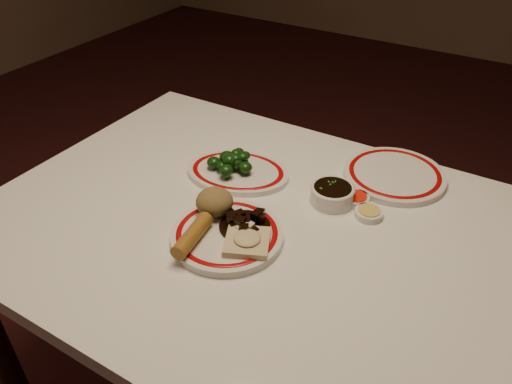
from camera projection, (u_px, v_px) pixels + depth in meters
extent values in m
cube|color=white|center=(252.00, 227.00, 1.14)|extent=(1.20, 0.90, 0.04)
cylinder|color=black|center=(0.00, 350.00, 1.31)|extent=(0.06, 0.06, 0.71)
cylinder|color=black|center=(183.00, 199.00, 1.85)|extent=(0.06, 0.06, 0.71)
cylinder|color=black|center=(489.00, 317.00, 1.40)|extent=(0.06, 0.06, 0.71)
cylinder|color=silver|center=(227.00, 236.00, 1.07)|extent=(0.26, 0.26, 0.02)
torus|color=#9B0809|center=(227.00, 232.00, 1.06)|extent=(0.23, 0.23, 0.00)
ellipsoid|color=olive|center=(215.00, 202.00, 1.10)|extent=(0.08, 0.08, 0.06)
cylinder|color=#9B6926|center=(193.00, 235.00, 1.03)|extent=(0.05, 0.13, 0.03)
cube|color=beige|center=(247.00, 242.00, 1.02)|extent=(0.12, 0.12, 0.01)
ellipsoid|color=beige|center=(247.00, 238.00, 1.02)|extent=(0.06, 0.06, 0.02)
cylinder|color=black|center=(245.00, 226.00, 1.07)|extent=(0.11, 0.11, 0.00)
cube|color=black|center=(243.00, 223.00, 1.07)|extent=(0.03, 0.03, 0.02)
cube|color=black|center=(240.00, 215.00, 1.08)|extent=(0.03, 0.03, 0.02)
cube|color=black|center=(245.00, 223.00, 1.07)|extent=(0.03, 0.03, 0.02)
cube|color=black|center=(233.00, 226.00, 1.06)|extent=(0.02, 0.02, 0.02)
cube|color=black|center=(260.00, 214.00, 1.09)|extent=(0.02, 0.02, 0.02)
cube|color=black|center=(260.00, 217.00, 1.08)|extent=(0.02, 0.02, 0.02)
cube|color=black|center=(231.00, 218.00, 1.07)|extent=(0.03, 0.03, 0.02)
cube|color=black|center=(240.00, 222.00, 1.06)|extent=(0.02, 0.02, 0.02)
cube|color=black|center=(244.00, 229.00, 1.04)|extent=(0.02, 0.02, 0.02)
cube|color=black|center=(230.00, 213.00, 1.09)|extent=(0.02, 0.02, 0.02)
cube|color=black|center=(255.00, 231.00, 1.05)|extent=(0.02, 0.02, 0.02)
cube|color=black|center=(256.00, 216.00, 1.07)|extent=(0.02, 0.02, 0.02)
cube|color=beige|center=(241.00, 229.00, 1.05)|extent=(0.02, 0.02, 0.01)
cube|color=beige|center=(249.00, 226.00, 1.05)|extent=(0.02, 0.02, 0.01)
torus|color=#9B0809|center=(238.00, 170.00, 1.26)|extent=(0.28, 0.28, 0.00)
cylinder|color=#23471C|center=(241.00, 165.00, 1.27)|extent=(0.01, 0.01, 0.02)
ellipsoid|color=#10370D|center=(241.00, 160.00, 1.26)|extent=(0.03, 0.03, 0.02)
cylinder|color=#23471C|center=(243.00, 168.00, 1.26)|extent=(0.01, 0.01, 0.01)
ellipsoid|color=#10370D|center=(242.00, 163.00, 1.25)|extent=(0.03, 0.03, 0.03)
cylinder|color=#23471C|center=(227.00, 163.00, 1.28)|extent=(0.01, 0.01, 0.01)
ellipsoid|color=#10370D|center=(227.00, 157.00, 1.28)|extent=(0.04, 0.04, 0.03)
cylinder|color=#23471C|center=(235.00, 166.00, 1.27)|extent=(0.01, 0.01, 0.01)
ellipsoid|color=#10370D|center=(235.00, 162.00, 1.26)|extent=(0.03, 0.03, 0.02)
cylinder|color=#23471C|center=(245.00, 173.00, 1.25)|extent=(0.01, 0.01, 0.01)
ellipsoid|color=#10370D|center=(245.00, 167.00, 1.24)|extent=(0.03, 0.03, 0.03)
cylinder|color=#23471C|center=(236.00, 168.00, 1.27)|extent=(0.01, 0.01, 0.01)
ellipsoid|color=#10370D|center=(236.00, 163.00, 1.26)|extent=(0.04, 0.04, 0.03)
cylinder|color=#23471C|center=(226.00, 176.00, 1.23)|extent=(0.01, 0.01, 0.01)
ellipsoid|color=#10370D|center=(226.00, 170.00, 1.22)|extent=(0.04, 0.04, 0.03)
cylinder|color=#23471C|center=(237.00, 168.00, 1.26)|extent=(0.01, 0.01, 0.01)
ellipsoid|color=#10370D|center=(237.00, 162.00, 1.25)|extent=(0.04, 0.04, 0.03)
cylinder|color=#23471C|center=(214.00, 167.00, 1.27)|extent=(0.01, 0.01, 0.01)
ellipsoid|color=#10370D|center=(214.00, 162.00, 1.26)|extent=(0.04, 0.04, 0.03)
cylinder|color=#23471C|center=(239.00, 157.00, 1.30)|extent=(0.01, 0.01, 0.01)
ellipsoid|color=#10370D|center=(239.00, 152.00, 1.30)|extent=(0.03, 0.03, 0.02)
cylinder|color=#23471C|center=(237.00, 165.00, 1.27)|extent=(0.01, 0.01, 0.01)
ellipsoid|color=#10370D|center=(237.00, 160.00, 1.26)|extent=(0.04, 0.04, 0.03)
cylinder|color=#23471C|center=(222.00, 170.00, 1.25)|extent=(0.01, 0.01, 0.01)
ellipsoid|color=#10370D|center=(222.00, 166.00, 1.24)|extent=(0.03, 0.03, 0.02)
cylinder|color=#23471C|center=(239.00, 167.00, 1.26)|extent=(0.01, 0.01, 0.01)
ellipsoid|color=#10370D|center=(239.00, 162.00, 1.25)|extent=(0.03, 0.03, 0.03)
ellipsoid|color=#10370D|center=(236.00, 158.00, 1.24)|extent=(0.03, 0.03, 0.02)
ellipsoid|color=#10370D|center=(237.00, 159.00, 1.24)|extent=(0.03, 0.03, 0.02)
ellipsoid|color=#10370D|center=(236.00, 154.00, 1.27)|extent=(0.03, 0.03, 0.02)
ellipsoid|color=#10370D|center=(245.00, 155.00, 1.25)|extent=(0.03, 0.03, 0.02)
ellipsoid|color=#10370D|center=(232.00, 157.00, 1.24)|extent=(0.03, 0.03, 0.02)
ellipsoid|color=#10370D|center=(243.00, 157.00, 1.25)|extent=(0.03, 0.03, 0.02)
ellipsoid|color=#10370D|center=(237.00, 159.00, 1.25)|extent=(0.03, 0.03, 0.03)
ellipsoid|color=#10370D|center=(229.00, 160.00, 1.24)|extent=(0.03, 0.03, 0.03)
cylinder|color=silver|center=(332.00, 195.00, 1.17)|extent=(0.10, 0.10, 0.04)
cylinder|color=black|center=(333.00, 188.00, 1.16)|extent=(0.09, 0.09, 0.00)
cylinder|color=silver|center=(356.00, 199.00, 1.17)|extent=(0.06, 0.06, 0.02)
cylinder|color=red|center=(356.00, 196.00, 1.17)|extent=(0.05, 0.05, 0.00)
cylinder|color=silver|center=(369.00, 214.00, 1.13)|extent=(0.06, 0.06, 0.02)
cylinder|color=#D9BD59|center=(369.00, 210.00, 1.12)|extent=(0.05, 0.05, 0.00)
cylinder|color=silver|center=(394.00, 175.00, 1.26)|extent=(0.29, 0.29, 0.02)
torus|color=#9B0809|center=(395.00, 173.00, 1.25)|extent=(0.25, 0.25, 0.00)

